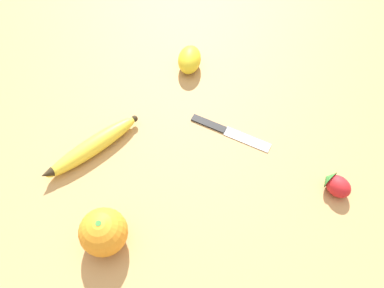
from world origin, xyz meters
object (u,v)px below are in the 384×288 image
strawberry (337,185)px  lemon (190,59)px  banana (92,147)px  orange (103,232)px  paring_knife (227,131)px

strawberry → lemon: (-0.41, -0.06, 0.01)m
banana → strawberry: (0.32, 0.35, 0.00)m
orange → strawberry: orange is taller
banana → paring_knife: banana is taller
banana → strawberry: strawberry is taller
banana → paring_knife: (0.11, 0.25, -0.01)m
orange → banana: bearing=163.0°
strawberry → banana: bearing=37.4°
paring_knife → orange: bearing=-16.9°
orange → lemon: bearing=128.6°
lemon → paring_knife: bearing=-9.2°
orange → paring_knife: orange is taller
strawberry → orange: bearing=60.9°
lemon → banana: bearing=-72.3°
strawberry → lemon: size_ratio=0.63×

